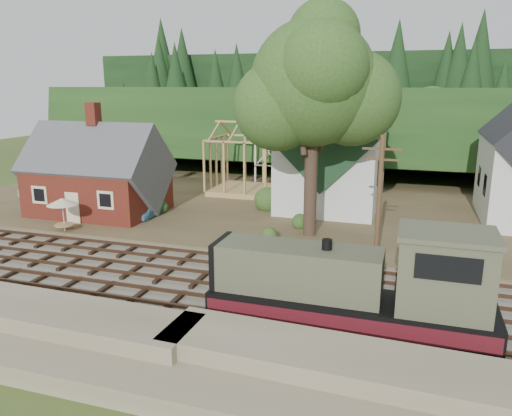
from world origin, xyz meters
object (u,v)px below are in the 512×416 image
(car_green, at_px, (42,192))
(patio_set, at_px, (62,203))
(locomotive, at_px, (359,288))
(car_blue, at_px, (147,211))

(car_green, relative_size, patio_set, 1.66)
(locomotive, distance_m, car_blue, 22.81)
(locomotive, relative_size, patio_set, 4.99)
(locomotive, bearing_deg, patio_set, 159.04)
(car_green, bearing_deg, car_blue, -110.14)
(patio_set, bearing_deg, car_green, 137.86)
(locomotive, height_order, car_green, locomotive)
(locomotive, xyz_separation_m, patio_set, (-22.19, 8.50, 0.23))
(car_blue, bearing_deg, locomotive, -38.02)
(locomotive, xyz_separation_m, car_green, (-30.85, 16.33, -1.18))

